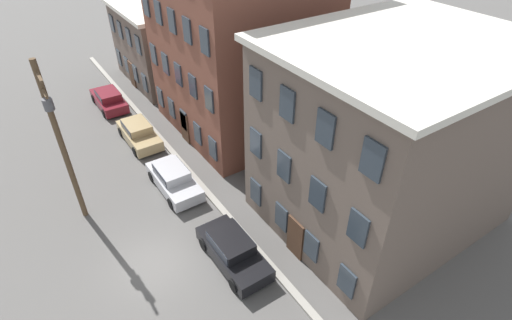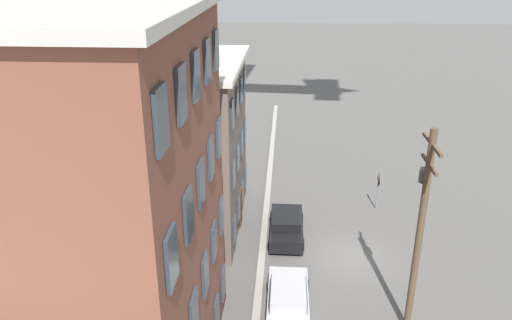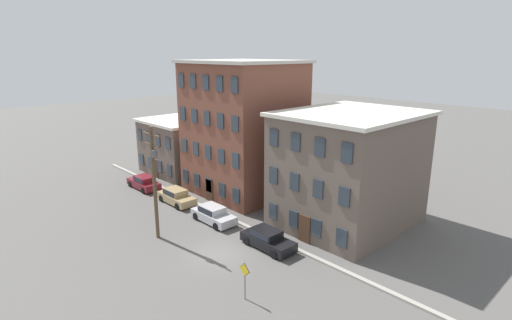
{
  "view_description": "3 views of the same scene",
  "coord_description": "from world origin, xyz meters",
  "px_view_note": "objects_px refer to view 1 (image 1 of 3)",
  "views": [
    {
      "loc": [
        13.12,
        -2.93,
        15.33
      ],
      "look_at": [
        1.08,
        5.06,
        4.82
      ],
      "focal_mm": 28.0,
      "sensor_mm": 36.0,
      "label": 1
    },
    {
      "loc": [
        -22.68,
        3.41,
        14.66
      ],
      "look_at": [
        -1.21,
        4.76,
        5.86
      ],
      "focal_mm": 35.0,
      "sensor_mm": 36.0,
      "label": 2
    },
    {
      "loc": [
        21.19,
        -16.16,
        14.3
      ],
      "look_at": [
        1.42,
        2.43,
        6.94
      ],
      "focal_mm": 28.0,
      "sensor_mm": 36.0,
      "label": 3
    }
  ],
  "objects_px": {
    "car_tan": "(138,132)",
    "car_silver": "(173,178)",
    "car_black": "(233,249)",
    "car_maroon": "(109,99)",
    "utility_pole": "(59,138)"
  },
  "relations": [
    {
      "from": "car_silver",
      "to": "utility_pole",
      "type": "relative_size",
      "value": 0.49
    },
    {
      "from": "car_black",
      "to": "utility_pole",
      "type": "bearing_deg",
      "value": -144.29
    },
    {
      "from": "car_maroon",
      "to": "car_black",
      "type": "relative_size",
      "value": 1.0
    },
    {
      "from": "car_tan",
      "to": "car_silver",
      "type": "height_order",
      "value": "same"
    },
    {
      "from": "car_maroon",
      "to": "utility_pole",
      "type": "xyz_separation_m",
      "value": [
        11.53,
        -4.93,
        4.29
      ]
    },
    {
      "from": "car_maroon",
      "to": "car_silver",
      "type": "bearing_deg",
      "value": 0.47
    },
    {
      "from": "car_maroon",
      "to": "car_silver",
      "type": "distance_m",
      "value": 12.12
    },
    {
      "from": "car_tan",
      "to": "car_maroon",
      "type": "bearing_deg",
      "value": -178.18
    },
    {
      "from": "car_maroon",
      "to": "car_black",
      "type": "xyz_separation_m",
      "value": [
        18.69,
        0.21,
        0.0
      ]
    },
    {
      "from": "car_silver",
      "to": "utility_pole",
      "type": "height_order",
      "value": "utility_pole"
    },
    {
      "from": "car_tan",
      "to": "utility_pole",
      "type": "height_order",
      "value": "utility_pole"
    },
    {
      "from": "car_maroon",
      "to": "car_tan",
      "type": "relative_size",
      "value": 1.0
    },
    {
      "from": "car_tan",
      "to": "car_silver",
      "type": "distance_m",
      "value": 6.02
    },
    {
      "from": "car_tan",
      "to": "car_black",
      "type": "height_order",
      "value": "same"
    },
    {
      "from": "car_silver",
      "to": "car_black",
      "type": "height_order",
      "value": "same"
    }
  ]
}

